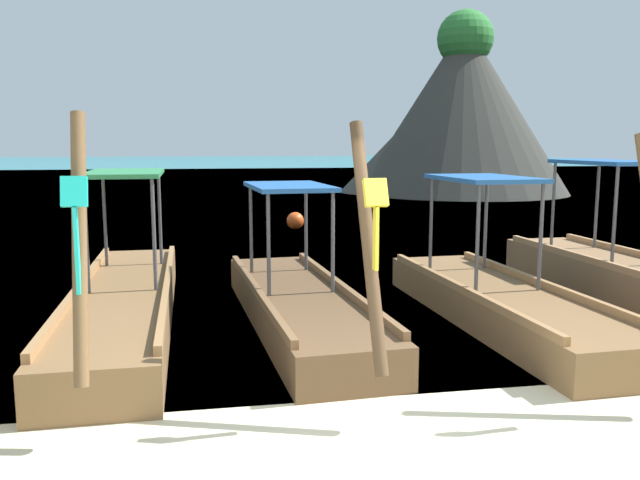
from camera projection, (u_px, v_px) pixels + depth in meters
ground at (398, 463)px, 5.01m from camera, size 120.00×120.00×0.00m
sea_water at (214, 168)px, 64.63m from camera, size 120.00×120.00×0.00m
longtail_boat_turquoise_ribbon at (125, 301)px, 8.77m from camera, size 1.32×6.96×2.70m
longtail_boat_yellow_ribbon at (299, 303)px, 8.75m from camera, size 1.56×6.06×2.64m
longtail_boat_blue_ribbon at (502, 301)px, 8.86m from camera, size 1.49×5.84×2.53m
longtail_boat_orange_ribbon at (629, 280)px, 9.82m from camera, size 1.27×5.99×2.46m
karst_rock at (457, 112)px, 31.88m from camera, size 11.01×10.29×8.77m
mooring_buoy_near at (295, 221)px, 18.53m from camera, size 0.49×0.49×0.49m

